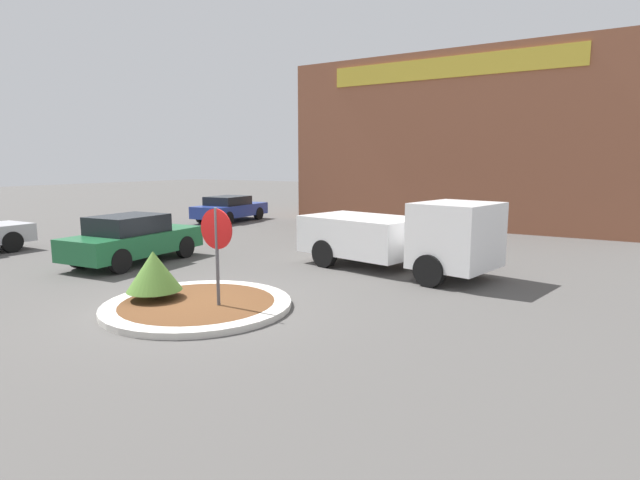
{
  "coord_description": "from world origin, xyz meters",
  "views": [
    {
      "loc": [
        7.44,
        -7.33,
        3.02
      ],
      "look_at": [
        1.29,
        2.82,
        1.17
      ],
      "focal_mm": 28.0,
      "sensor_mm": 36.0,
      "label": 1
    }
  ],
  "objects_px": {
    "parked_sedan_green": "(133,239)",
    "parked_sedan_blue": "(230,208)",
    "stop_sign": "(217,240)",
    "utility_truck": "(400,236)"
  },
  "relations": [
    {
      "from": "stop_sign",
      "to": "parked_sedan_blue",
      "type": "relative_size",
      "value": 0.49
    },
    {
      "from": "utility_truck",
      "to": "parked_sedan_blue",
      "type": "xyz_separation_m",
      "value": [
        -12.15,
        6.74,
        -0.32
      ]
    },
    {
      "from": "utility_truck",
      "to": "parked_sedan_blue",
      "type": "distance_m",
      "value": 13.89
    },
    {
      "from": "utility_truck",
      "to": "parked_sedan_green",
      "type": "xyz_separation_m",
      "value": [
        -7.35,
        -3.08,
        -0.26
      ]
    },
    {
      "from": "stop_sign",
      "to": "parked_sedan_blue",
      "type": "distance_m",
      "value": 16.1
    },
    {
      "from": "stop_sign",
      "to": "utility_truck",
      "type": "relative_size",
      "value": 0.36
    },
    {
      "from": "utility_truck",
      "to": "parked_sedan_green",
      "type": "relative_size",
      "value": 1.35
    },
    {
      "from": "utility_truck",
      "to": "parked_sedan_blue",
      "type": "bearing_deg",
      "value": 162.26
    },
    {
      "from": "parked_sedan_green",
      "to": "parked_sedan_blue",
      "type": "relative_size",
      "value": 1.0
    },
    {
      "from": "utility_truck",
      "to": "parked_sedan_green",
      "type": "bearing_deg",
      "value": -145.96
    }
  ]
}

